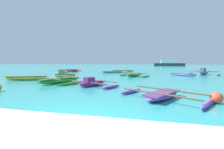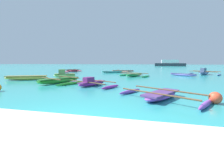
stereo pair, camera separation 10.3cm
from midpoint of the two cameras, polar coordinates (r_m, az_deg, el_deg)
name	(u,v)px [view 2 (the right image)]	position (r m, az deg, el deg)	size (l,w,h in m)	color
ground_plane	(56,134)	(4.09, -19.89, -20.45)	(240.00, 240.00, 0.00)	teal
moored_boat_0	(72,71)	(27.92, -14.87, 1.43)	(2.83, 3.94, 0.43)	#AC203B
moored_boat_1	(204,73)	(24.16, 31.76, 0.65)	(3.97, 3.58, 0.94)	#6382BD
moored_boat_2	(161,95)	(7.49, 18.60, -7.43)	(4.25, 3.59, 0.38)	purple
moored_boat_3	(26,78)	(16.61, -29.65, -1.03)	(3.87, 2.21, 0.43)	#DFC34D
moored_boat_4	(91,83)	(11.03, -7.56, -3.19)	(4.16, 3.26, 0.65)	purple
moored_boat_5	(183,75)	(20.74, 25.48, -0.01)	(2.91, 2.39, 0.32)	#776BCA
moored_boat_6	(60,80)	(13.13, -19.11, -2.12)	(4.02, 3.72, 0.47)	green
moored_boat_7	(112,72)	(24.16, 0.12, 1.02)	(3.40, 2.01, 0.29)	#47BDBA
moored_boat_8	(123,71)	(26.88, 4.35, 1.37)	(4.02, 4.20, 0.36)	tan
moored_boat_9	(64,75)	(17.75, -17.57, -0.02)	(2.46, 1.74, 0.92)	#ADE272
moored_boat_10	(134,75)	(18.36, 8.58, -0.13)	(3.85, 3.35, 0.41)	#28B45D
mooring_buoy_1	(215,98)	(7.61, 34.99, -7.29)	(0.50, 0.50, 0.50)	#E54C2D
distant_ferry	(170,64)	(71.50, 21.19, 3.93)	(12.83, 2.82, 2.82)	#2D333D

